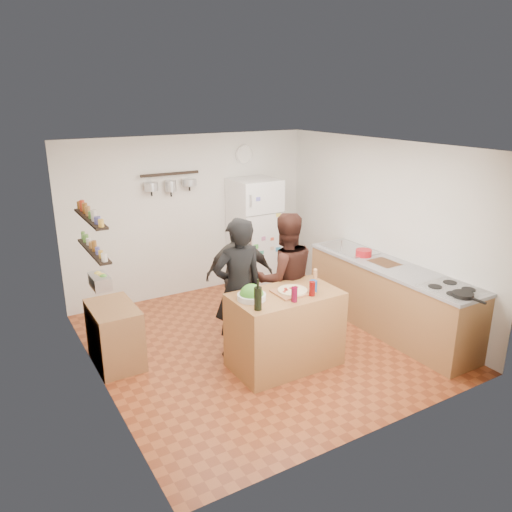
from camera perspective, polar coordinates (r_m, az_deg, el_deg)
room_shell at (r=6.42m, az=-1.31°, el=1.53°), size 4.20×4.20×4.20m
prep_island at (r=5.89m, az=3.33°, el=-8.40°), size 1.25×0.72×0.91m
pizza_board at (r=5.72m, az=4.19°, el=-4.11°), size 0.42×0.34×0.02m
pizza at (r=5.72m, az=4.20°, el=-3.94°), size 0.34×0.34×0.02m
salad_bowl at (r=5.52m, az=-0.51°, el=-4.68°), size 0.32×0.32×0.06m
wine_bottle at (r=5.23m, az=0.22°, el=-4.89°), size 0.08×0.08×0.25m
wine_glass_near at (r=5.46m, az=4.40°, el=-4.42°), size 0.07×0.07×0.17m
wine_glass_far at (r=5.64m, az=6.42°, el=-3.73°), size 0.07×0.07×0.17m
pepper_mill at (r=5.95m, az=6.76°, el=-2.56°), size 0.05×0.05×0.16m
salt_canister at (r=5.75m, az=6.58°, el=-3.45°), size 0.09×0.09×0.14m
person_left at (r=5.93m, az=-2.04°, el=-3.78°), size 0.66×0.45×1.74m
person_center at (r=6.32m, az=3.31°, el=-2.58°), size 0.95×0.81×1.70m
person_back at (r=6.66m, az=-1.87°, el=-2.26°), size 0.97×0.70×1.53m
counter_run at (r=6.98m, az=14.95°, el=-4.69°), size 0.63×2.63×0.90m
stove_top at (r=6.24m, az=21.45°, el=-3.55°), size 0.60×0.62×0.02m
skillet at (r=6.03m, az=22.56°, el=-4.11°), size 0.23×0.23×0.04m
sink at (r=7.40m, az=10.60°, el=0.76°), size 0.50×0.80×0.03m
cutting_board at (r=6.91m, az=14.46°, el=-0.80°), size 0.30×0.40×0.02m
red_bowl at (r=7.10m, az=12.20°, el=0.35°), size 0.22×0.22×0.09m
fridge at (r=8.11m, az=-0.16°, el=2.49°), size 0.70×0.68×1.80m
wall_clock at (r=8.15m, az=-1.37°, el=11.53°), size 0.30×0.03×0.30m
spice_shelf_lower at (r=5.52m, az=-18.06°, el=0.57°), size 0.12×1.00×0.02m
spice_shelf_upper at (r=5.43m, az=-18.42°, el=4.09°), size 0.12×1.00×0.02m
produce_basket at (r=5.64m, az=-17.42°, el=-2.78°), size 0.18×0.35×0.14m
side_table at (r=6.19m, az=-15.82°, el=-8.66°), size 0.50×0.80×0.73m
pot_rack at (r=7.55m, az=-9.80°, el=9.23°), size 0.90×0.04×0.04m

